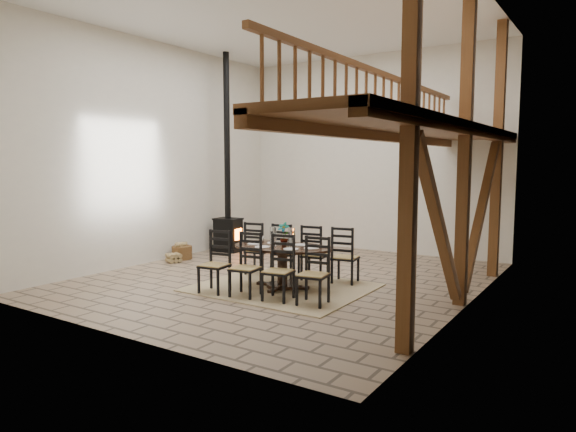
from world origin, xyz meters
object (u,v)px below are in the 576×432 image
Objects in this scene: dining_table at (282,267)px; wood_stove at (228,208)px; log_basket at (182,252)px; log_stack at (174,258)px.

wood_stove is at bearing 134.82° from dining_table.
log_basket is 1.18× the size of log_stack.
dining_table is 0.52× the size of wood_stove.
dining_table reaches higher than log_stack.
dining_table reaches higher than log_basket.
log_stack is (-0.10, -1.83, -1.02)m from wood_stove.
log_basket reaches higher than log_stack.
log_basket is at bearing 108.81° from log_stack.
wood_stove is 1.73m from log_basket.
wood_stove is 2.10m from log_stack.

